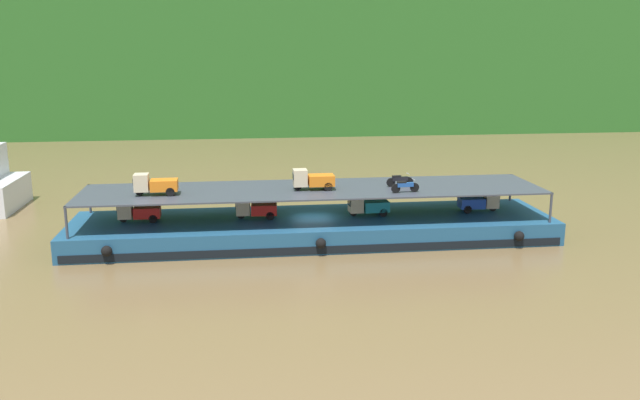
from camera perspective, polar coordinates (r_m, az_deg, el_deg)
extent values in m
plane|color=brown|center=(44.65, -0.56, -3.39)|extent=(400.00, 400.00, 0.00)
cube|color=navy|center=(44.44, -0.56, -2.47)|extent=(32.20, 7.43, 1.50)
cube|color=black|center=(41.00, 0.04, -4.39)|extent=(31.56, 0.06, 0.50)
sphere|color=black|center=(41.17, -18.06, -4.25)|extent=(0.65, 0.65, 0.65)
sphere|color=black|center=(40.68, 0.07, -3.79)|extent=(0.65, 0.65, 0.65)
sphere|color=black|center=(44.13, 16.93, -3.02)|extent=(0.65, 0.65, 0.65)
cylinder|color=#383D47|center=(51.02, 16.24, 1.06)|extent=(0.16, 0.16, 2.00)
cylinder|color=#383D47|center=(45.31, 19.43, -0.64)|extent=(0.16, 0.16, 2.00)
cylinder|color=#383D47|center=(48.01, -19.39, 0.10)|extent=(0.16, 0.16, 2.00)
cylinder|color=#383D47|center=(41.88, -21.20, -1.85)|extent=(0.16, 0.16, 2.00)
cube|color=#383D47|center=(43.80, -0.57, 0.94)|extent=(30.60, 6.63, 0.10)
cube|color=red|center=(44.62, -14.79, -1.01)|extent=(1.73, 1.24, 0.70)
cube|color=#C6B793|center=(44.76, -16.58, -0.82)|extent=(0.92, 1.02, 1.10)
cube|color=#19232D|center=(44.81, -17.18, -0.70)|extent=(0.06, 0.85, 0.38)
cylinder|color=black|center=(44.91, -16.72, -1.50)|extent=(0.56, 0.15, 0.56)
cylinder|color=black|center=(45.17, -14.19, -1.26)|extent=(0.56, 0.15, 0.56)
cylinder|color=black|center=(44.15, -14.32, -1.60)|extent=(0.56, 0.15, 0.56)
cube|color=red|center=(44.09, -4.88, -0.79)|extent=(1.77, 1.30, 0.70)
cube|color=#C6B793|center=(44.09, -6.70, -0.56)|extent=(0.96, 1.05, 1.10)
cube|color=#19232D|center=(44.09, -7.32, -0.43)|extent=(0.09, 0.85, 0.38)
cylinder|color=black|center=(44.23, -6.88, -1.26)|extent=(0.57, 0.17, 0.56)
cylinder|color=black|center=(44.68, -4.35, -1.05)|extent=(0.57, 0.17, 0.56)
cylinder|color=black|center=(43.65, -4.36, -1.39)|extent=(0.57, 0.17, 0.56)
cube|color=teal|center=(44.94, 4.86, -0.52)|extent=(1.76, 1.29, 0.70)
cube|color=#C6B793|center=(44.55, 3.13, -0.35)|extent=(0.95, 1.05, 1.10)
cube|color=#19232D|center=(44.42, 2.54, -0.24)|extent=(0.09, 0.85, 0.38)
cylinder|color=black|center=(44.65, 2.93, -1.04)|extent=(0.57, 0.17, 0.56)
cylinder|color=black|center=(45.62, 5.17, -0.78)|extent=(0.57, 0.17, 0.56)
cylinder|color=black|center=(44.63, 5.53, -1.09)|extent=(0.57, 0.17, 0.56)
cube|color=#1E47B7|center=(46.94, 13.02, -0.23)|extent=(1.76, 1.29, 0.70)
cube|color=#C6B793|center=(47.32, 14.65, 0.04)|extent=(0.95, 1.05, 1.10)
cube|color=#19232D|center=(47.45, 15.20, 0.17)|extent=(0.09, 0.85, 0.38)
cylinder|color=black|center=(47.49, 14.79, -0.61)|extent=(0.57, 0.17, 0.56)
cylinder|color=black|center=(46.41, 12.71, -0.81)|extent=(0.57, 0.17, 0.56)
cylinder|color=black|center=(47.40, 12.35, -0.50)|extent=(0.57, 0.17, 0.56)
cube|color=orange|center=(42.99, -13.39, 1.28)|extent=(1.72, 1.23, 0.70)
cube|color=#C6B793|center=(43.10, -15.26, 1.47)|extent=(0.92, 1.02, 1.10)
cube|color=#19232D|center=(43.14, -15.89, 1.60)|extent=(0.05, 0.85, 0.38)
cylinder|color=black|center=(43.23, -15.41, 0.75)|extent=(0.56, 0.15, 0.56)
cylinder|color=black|center=(43.54, -12.79, 0.98)|extent=(0.56, 0.15, 0.56)
cylinder|color=black|center=(42.51, -12.89, 0.69)|extent=(0.56, 0.15, 0.56)
cube|color=orange|center=(43.38, 0.10, 1.74)|extent=(1.71, 1.22, 0.70)
cube|color=#C6B793|center=(43.18, -1.74, 1.95)|extent=(0.91, 1.01, 1.10)
cube|color=#19232D|center=(43.11, -2.37, 2.08)|extent=(0.05, 0.85, 0.38)
cylinder|color=black|center=(43.27, -1.94, 1.23)|extent=(0.56, 0.15, 0.56)
cylinder|color=black|center=(44.02, 0.52, 1.44)|extent=(0.56, 0.15, 0.56)
cylinder|color=black|center=(42.99, 0.72, 1.16)|extent=(0.56, 0.15, 0.56)
cylinder|color=black|center=(43.10, 8.22, 1.08)|extent=(0.61, 0.17, 0.60)
cylinder|color=black|center=(42.62, 6.61, 1.00)|extent=(0.61, 0.17, 0.60)
cube|color=#1E4C99|center=(42.81, 7.43, 1.33)|extent=(1.12, 0.34, 0.28)
cube|color=black|center=(42.68, 7.12, 1.55)|extent=(0.62, 0.27, 0.12)
cylinder|color=#B2B2B7|center=(42.95, 8.12, 1.79)|extent=(0.11, 0.55, 0.04)
cylinder|color=black|center=(45.01, 7.74, 1.60)|extent=(0.61, 0.17, 0.60)
cylinder|color=black|center=(44.55, 6.18, 1.53)|extent=(0.61, 0.17, 0.60)
cube|color=black|center=(44.73, 6.97, 1.84)|extent=(1.12, 0.32, 0.28)
cube|color=black|center=(44.61, 6.68, 2.06)|extent=(0.62, 0.27, 0.12)
cylinder|color=#B2B2B7|center=(44.87, 7.64, 2.29)|extent=(0.10, 0.55, 0.04)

